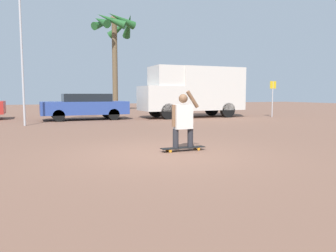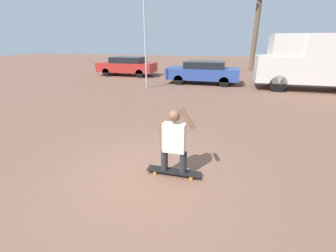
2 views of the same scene
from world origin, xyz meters
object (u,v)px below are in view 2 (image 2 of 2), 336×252
camper_van (320,60)px  parked_car_blue (203,72)px  person_skateboarder (174,139)px  flagpole (146,9)px  skateboard (174,171)px  parked_car_red (127,66)px

camper_van → parked_car_blue: camper_van is taller
person_skateboarder → parked_car_blue: size_ratio=0.31×
flagpole → person_skateboarder: bearing=-67.0°
person_skateboarder → skateboard: bearing=-0.0°
skateboard → parked_car_blue: bearing=93.8°
parked_car_blue → parked_car_red: parked_car_red is taller
skateboard → flagpole: 10.06m
parked_car_blue → flagpole: flagpole is taller
skateboard → person_skateboarder: person_skateboarder is taller
skateboard → flagpole: flagpole is taller
camper_van → parked_car_red: bearing=168.1°
camper_van → parked_car_red: size_ratio=1.37×
camper_van → parked_car_red: 12.89m
skateboard → parked_car_red: parked_car_red is taller
parked_car_red → flagpole: size_ratio=0.62×
person_skateboarder → flagpole: size_ratio=0.19×
skateboard → flagpole: (-3.59, 8.45, 4.11)m
parked_car_red → parked_car_blue: bearing=-18.8°
flagpole → parked_car_blue: bearing=40.5°
parked_car_blue → parked_car_red: 6.62m
camper_van → parked_car_blue: (-6.32, 0.53, -0.88)m
skateboard → parked_car_blue: 10.94m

